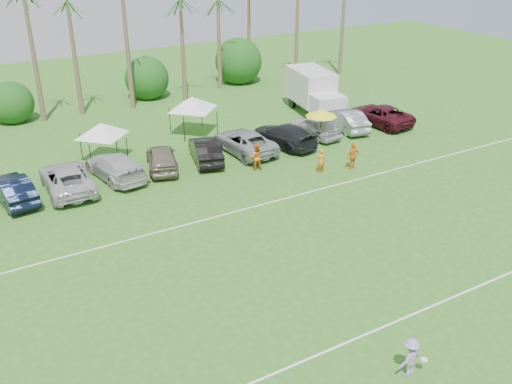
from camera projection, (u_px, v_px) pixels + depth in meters
ground at (371, 379)px, 20.54m from camera, size 120.00×120.00×0.00m
field_lines at (258, 272)px, 26.78m from camera, size 80.00×12.10×0.01m
palm_tree_4 at (23, 25)px, 45.12m from camera, size 2.40×2.40×8.90m
palm_tree_5 at (72, 10)px, 46.56m from camera, size 2.40×2.40×9.90m
palm_tree_8 at (215, 10)px, 52.86m from camera, size 2.40×2.40×8.90m
bush_tree_1 at (8, 95)px, 47.44m from camera, size 4.00×4.00×4.00m
bush_tree_2 at (145, 77)px, 52.90m from camera, size 4.00×4.00×4.00m
bush_tree_3 at (239, 65)px, 57.45m from camera, size 4.00×4.00×4.00m
sideline_player_a at (321, 161)px, 37.06m from camera, size 0.63×0.44×1.67m
sideline_player_b at (256, 157)px, 37.46m from camera, size 1.08×0.96×1.84m
sideline_player_c at (353, 156)px, 37.61m from camera, size 1.09×0.54×1.80m
box_truck at (315, 92)px, 47.99m from camera, size 3.88×7.33×3.59m
canopy_tent_left at (101, 123)px, 38.18m from camera, size 3.87×3.87×3.14m
canopy_tent_right at (192, 97)px, 42.97m from camera, size 4.23×4.23×3.43m
market_umbrella at (321, 113)px, 41.32m from camera, size 2.36×2.36×2.63m
frisbee_player at (410, 357)px, 20.43m from camera, size 1.20×0.75×1.60m
parked_car_1 at (13, 189)px, 33.21m from camera, size 2.29×5.04×1.60m
parked_car_2 at (67, 179)px, 34.58m from camera, size 2.86×5.86×1.60m
parked_car_3 at (115, 166)px, 36.29m from camera, size 3.03×5.79×1.60m
parked_car_4 at (162, 158)px, 37.59m from camera, size 3.18×5.05×1.60m
parked_car_5 at (205, 150)px, 38.87m from camera, size 2.92×5.14×1.60m
parked_car_6 at (244, 141)px, 40.38m from camera, size 2.95×5.90×1.60m
parked_car_7 at (284, 135)px, 41.56m from camera, size 3.32×5.87×1.60m
parked_car_8 at (315, 126)px, 43.35m from camera, size 2.29×4.85×1.60m
parked_car_9 at (347, 120)px, 44.77m from camera, size 2.58×5.10×1.60m
parked_car_10 at (380, 115)px, 45.96m from camera, size 3.30×6.04×1.60m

